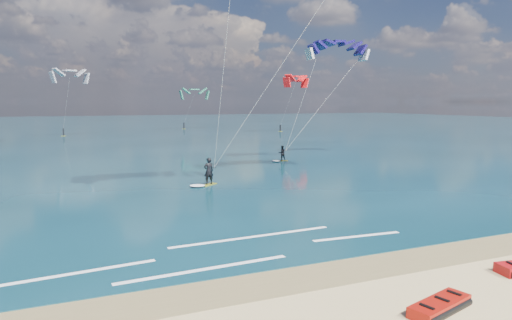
% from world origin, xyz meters
% --- Properties ---
extents(ground, '(320.00, 320.00, 0.00)m').
position_xyz_m(ground, '(0.00, 40.00, 0.00)').
color(ground, tan).
rests_on(ground, ground).
extents(wet_sand_strip, '(320.00, 2.40, 0.01)m').
position_xyz_m(wet_sand_strip, '(0.00, 3.00, 0.00)').
color(wet_sand_strip, brown).
rests_on(wet_sand_strip, ground).
extents(sea, '(320.00, 200.00, 0.04)m').
position_xyz_m(sea, '(0.00, 104.00, 0.02)').
color(sea, '#092B35').
rests_on(sea, ground).
extents(packed_kite_left, '(2.72, 1.73, 0.40)m').
position_xyz_m(packed_kite_left, '(3.58, -0.93, 0.00)').
color(packed_kite_left, '#A91209').
rests_on(packed_kite_left, ground).
extents(kitesurfer_main, '(12.82, 8.05, 19.53)m').
position_xyz_m(kitesurfer_main, '(5.34, 18.32, 10.04)').
color(kitesurfer_main, gold).
rests_on(kitesurfer_main, sea).
extents(kitesurfer_far, '(10.90, 3.82, 13.57)m').
position_xyz_m(kitesurfer_far, '(17.31, 31.00, 7.30)').
color(kitesurfer_far, gold).
rests_on(kitesurfer_far, sea).
extents(shoreline_foam, '(16.98, 3.66, 0.01)m').
position_xyz_m(shoreline_foam, '(-0.49, 6.56, 0.05)').
color(shoreline_foam, white).
rests_on(shoreline_foam, ground).
extents(distant_kites, '(88.41, 36.78, 11.53)m').
position_xyz_m(distant_kites, '(-7.79, 82.51, 5.24)').
color(distant_kites, teal).
rests_on(distant_kites, ground).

